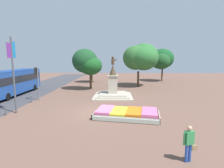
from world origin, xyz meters
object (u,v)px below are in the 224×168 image
object	(u,v)px
city_bus	(12,81)
kerb_bollard_mid_b	(6,110)
kerb_bollard_north	(31,99)
statue_monument	(113,90)
flower_planter	(127,114)
traffic_light_mid_block	(37,78)
banner_pole	(13,72)
pedestrian_with_handbag	(189,142)

from	to	relation	value
city_bus	kerb_bollard_mid_b	world-z (taller)	city_bus
kerb_bollard_north	city_bus	bearing A→B (deg)	137.54
statue_monument	kerb_bollard_north	bearing A→B (deg)	-160.26
flower_planter	city_bus	bearing A→B (deg)	149.36
traffic_light_mid_block	kerb_bollard_north	xyz separation A→B (m)	(-0.29, -1.06, -2.23)
flower_planter	banner_pole	distance (m)	10.26
statue_monument	kerb_bollard_mid_b	world-z (taller)	statue_monument
kerb_bollard_mid_b	kerb_bollard_north	xyz separation A→B (m)	(0.01, 4.46, -0.03)
flower_planter	pedestrian_with_handbag	size ratio (longest dim) A/B	3.29
flower_planter	statue_monument	distance (m)	7.93
pedestrian_with_handbag	kerb_bollard_mid_b	size ratio (longest dim) A/B	2.01
kerb_bollard_mid_b	traffic_light_mid_block	bearing A→B (deg)	86.88
banner_pole	kerb_bollard_mid_b	bearing A→B (deg)	-124.31
flower_planter	statue_monument	world-z (taller)	statue_monument
kerb_bollard_north	flower_planter	bearing A→B (deg)	-24.53
flower_planter	banner_pole	world-z (taller)	banner_pole
flower_planter	statue_monument	xyz separation A→B (m)	(-1.27, 7.81, 0.59)
traffic_light_mid_block	pedestrian_with_handbag	bearing A→B (deg)	-44.52
kerb_bollard_north	statue_monument	bearing A→B (deg)	19.74
pedestrian_with_handbag	flower_planter	bearing A→B (deg)	110.53
kerb_bollard_north	kerb_bollard_mid_b	bearing A→B (deg)	-90.10
pedestrian_with_handbag	statue_monument	bearing A→B (deg)	104.44
flower_planter	traffic_light_mid_block	size ratio (longest dim) A/B	1.49
statue_monument	banner_pole	distance (m)	11.24
traffic_light_mid_block	kerb_bollard_mid_b	size ratio (longest dim) A/B	4.42
statue_monument	banner_pole	bearing A→B (deg)	-140.41
traffic_light_mid_block	kerb_bollard_mid_b	bearing A→B (deg)	-93.12
statue_monument	traffic_light_mid_block	bearing A→B (deg)	-166.10
banner_pole	kerb_bollard_north	bearing A→B (deg)	97.07
traffic_light_mid_block	banner_pole	size ratio (longest dim) A/B	0.58
banner_pole	city_bus	bearing A→B (deg)	121.69
city_bus	kerb_bollard_mid_b	distance (m)	9.50
banner_pole	kerb_bollard_north	world-z (taller)	banner_pole
statue_monument	kerb_bollard_mid_b	xyz separation A→B (m)	(-8.87, -7.64, -0.40)
statue_monument	pedestrian_with_handbag	distance (m)	14.59
flower_planter	banner_pole	xyz separation A→B (m)	(-9.67, 0.86, 3.32)
statue_monument	kerb_bollard_mid_b	bearing A→B (deg)	-139.26
city_bus	kerb_bollard_north	size ratio (longest dim) A/B	14.40
flower_planter	traffic_light_mid_block	distance (m)	11.61
flower_planter	banner_pole	bearing A→B (deg)	174.91
banner_pole	city_bus	distance (m)	9.17
statue_monument	banner_pole	xyz separation A→B (m)	(-8.40, -6.94, 2.74)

